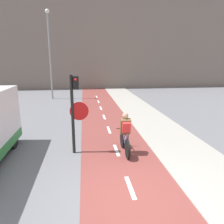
# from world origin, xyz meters

# --- Properties ---
(ground_plane) EXTENTS (120.00, 120.00, 0.00)m
(ground_plane) POSITION_xyz_m (0.00, 0.00, 0.00)
(ground_plane) COLOR slate
(bike_lane) EXTENTS (2.66, 60.00, 0.02)m
(bike_lane) POSITION_xyz_m (0.00, 0.01, 0.01)
(bike_lane) COLOR brown
(bike_lane) RESTS_ON ground_plane
(building_row_background) EXTENTS (60.00, 5.20, 11.17)m
(building_row_background) POSITION_xyz_m (0.00, 24.11, 5.59)
(building_row_background) COLOR slate
(building_row_background) RESTS_ON ground_plane
(traffic_light_pole) EXTENTS (0.67, 0.25, 2.86)m
(traffic_light_pole) POSITION_xyz_m (-1.49, 3.03, 1.78)
(traffic_light_pole) COLOR black
(traffic_light_pole) RESTS_ON ground_plane
(street_lamp_far) EXTENTS (0.36, 0.36, 7.41)m
(street_lamp_far) POSITION_xyz_m (-3.94, 15.07, 4.48)
(street_lamp_far) COLOR gray
(street_lamp_far) RESTS_ON ground_plane
(cyclist_near) EXTENTS (0.46, 1.72, 1.52)m
(cyclist_near) POSITION_xyz_m (0.28, 2.76, 0.72)
(cyclist_near) COLOR black
(cyclist_near) RESTS_ON ground_plane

